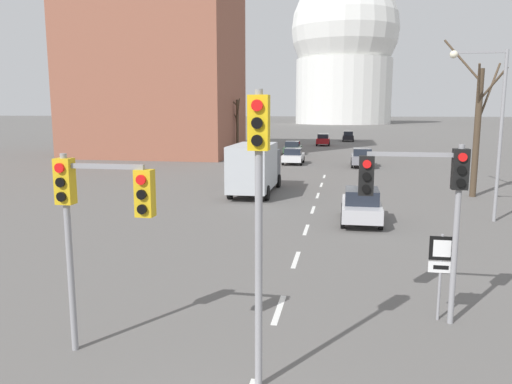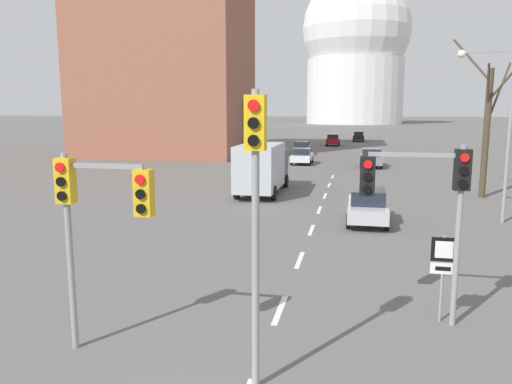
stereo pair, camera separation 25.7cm
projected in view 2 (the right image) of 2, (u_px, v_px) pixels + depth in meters
lane_stripe_1 at (280, 310)px, 13.13m from camera, size 0.16×2.00×0.01m
lane_stripe_2 at (300, 260)px, 17.48m from camera, size 0.16×2.00×0.01m
lane_stripe_3 at (311, 230)px, 21.83m from camera, size 0.16×2.00×0.01m
lane_stripe_4 at (319, 210)px, 26.18m from camera, size 0.16×2.00×0.01m
lane_stripe_5 at (325, 196)px, 30.53m from camera, size 0.16×2.00×0.01m
lane_stripe_6 at (329, 185)px, 34.88m from camera, size 0.16×2.00×0.01m
lane_stripe_7 at (333, 177)px, 39.23m from camera, size 0.16×2.00×0.01m
traffic_signal_near_right at (426, 189)px, 11.80m from camera, size 2.51×0.34×4.41m
traffic_signal_centre_tall at (255, 187)px, 8.86m from camera, size 0.36×0.34×5.56m
traffic_signal_near_left at (94, 204)px, 10.38m from camera, size 2.11×0.34×4.32m
route_sign_post at (443, 264)px, 12.16m from camera, size 0.60×0.08×2.20m
street_lamp_right at (499, 116)px, 22.59m from camera, size 2.53×0.36×7.87m
sedan_near_left at (302, 148)px, 58.14m from camera, size 1.93×3.87×1.59m
sedan_near_right at (333, 140)px, 73.06m from camera, size 1.92×4.06×1.72m
sedan_mid_centre at (367, 206)px, 23.00m from camera, size 1.84×4.18×1.62m
sedan_far_left at (358, 136)px, 83.16m from camera, size 1.87×4.26×1.68m
sedan_far_right at (302, 156)px, 48.24m from camera, size 1.93×4.12×1.54m
sedan_distant_centre at (371, 157)px, 45.74m from camera, size 1.97×4.60×1.72m
delivery_truck at (262, 167)px, 31.08m from camera, size 2.44×7.20×3.14m
bare_tree_left_near at (246, 124)px, 56.46m from camera, size 2.41×3.57×7.81m
bare_tree_right_near at (487, 125)px, 29.30m from camera, size 3.55×3.42×9.44m
capitol_dome at (356, 50)px, 185.23m from camera, size 39.72×39.72×56.10m
apartment_block_left at (164, 26)px, 56.18m from camera, size 18.00×14.00×29.15m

